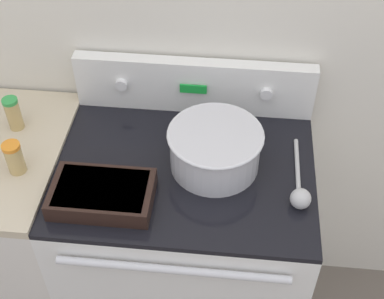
# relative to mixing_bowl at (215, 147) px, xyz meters

# --- Properties ---
(kitchen_wall) EXTENTS (8.00, 0.05, 2.50)m
(kitchen_wall) POSITION_rel_mixing_bowl_xyz_m (-0.09, 0.33, 0.23)
(kitchen_wall) COLOR silver
(kitchen_wall) RESTS_ON ground_plane
(stove_range) EXTENTS (0.81, 0.65, 0.94)m
(stove_range) POSITION_rel_mixing_bowl_xyz_m (-0.09, -0.02, -0.55)
(stove_range) COLOR white
(stove_range) RESTS_ON ground_plane
(control_panel) EXTENTS (0.81, 0.07, 0.20)m
(control_panel) POSITION_rel_mixing_bowl_xyz_m (-0.09, 0.27, 0.02)
(control_panel) COLOR white
(control_panel) RESTS_ON stove_range
(side_counter) EXTENTS (0.55, 0.62, 0.96)m
(side_counter) POSITION_rel_mixing_bowl_xyz_m (-0.77, -0.02, -0.54)
(side_counter) COLOR silver
(side_counter) RESTS_ON ground_plane
(mixing_bowl) EXTENTS (0.29, 0.29, 0.13)m
(mixing_bowl) POSITION_rel_mixing_bowl_xyz_m (0.00, 0.00, 0.00)
(mixing_bowl) COLOR silver
(mixing_bowl) RESTS_ON stove_range
(casserole_dish) EXTENTS (0.30, 0.19, 0.06)m
(casserole_dish) POSITION_rel_mixing_bowl_xyz_m (-0.31, -0.18, -0.04)
(casserole_dish) COLOR black
(casserole_dish) RESTS_ON stove_range
(ladle) EXTENTS (0.06, 0.30, 0.06)m
(ladle) POSITION_rel_mixing_bowl_xyz_m (0.26, -0.12, -0.05)
(ladle) COLOR #B7B7B7
(ladle) RESTS_ON stove_range
(spice_jar_orange_cap) EXTENTS (0.06, 0.06, 0.11)m
(spice_jar_orange_cap) POSITION_rel_mixing_bowl_xyz_m (-0.60, -0.10, -0.01)
(spice_jar_orange_cap) COLOR tan
(spice_jar_orange_cap) RESTS_ON side_counter
(spice_jar_green_cap) EXTENTS (0.05, 0.05, 0.12)m
(spice_jar_green_cap) POSITION_rel_mixing_bowl_xyz_m (-0.67, 0.10, -0.00)
(spice_jar_green_cap) COLOR tan
(spice_jar_green_cap) RESTS_ON side_counter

